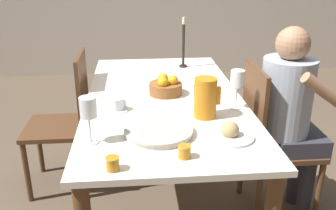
{
  "coord_description": "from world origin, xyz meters",
  "views": [
    {
      "loc": [
        -0.16,
        -2.1,
        1.56
      ],
      "look_at": [
        0.0,
        -0.26,
        0.82
      ],
      "focal_mm": 40.0,
      "sensor_mm": 36.0,
      "label": 1
    }
  ],
  "objects_px": {
    "person_seated": "(291,109)",
    "teacup_near_person": "(116,105)",
    "serving_tray": "(159,131)",
    "jam_jar_amber": "(184,151)",
    "wine_glass_juice": "(88,110)",
    "wine_glass_water": "(237,80)",
    "jam_jar_red": "(113,163)",
    "bread_plate": "(230,133)",
    "chair_person_side": "(270,139)",
    "red_pitcher": "(205,98)",
    "fruit_bowl": "(166,87)",
    "chair_opposite": "(67,119)",
    "candlestick_tall": "(183,48)"
  },
  "relations": [
    {
      "from": "jam_jar_red",
      "to": "wine_glass_juice",
      "type": "bearing_deg",
      "value": 114.26
    },
    {
      "from": "chair_person_side",
      "to": "wine_glass_juice",
      "type": "bearing_deg",
      "value": -66.4
    },
    {
      "from": "red_pitcher",
      "to": "fruit_bowl",
      "type": "bearing_deg",
      "value": 115.86
    },
    {
      "from": "red_pitcher",
      "to": "bread_plate",
      "type": "height_order",
      "value": "red_pitcher"
    },
    {
      "from": "serving_tray",
      "to": "red_pitcher",
      "type": "bearing_deg",
      "value": 36.39
    },
    {
      "from": "fruit_bowl",
      "to": "wine_glass_water",
      "type": "bearing_deg",
      "value": -35.0
    },
    {
      "from": "serving_tray",
      "to": "bread_plate",
      "type": "bearing_deg",
      "value": -10.75
    },
    {
      "from": "chair_person_side",
      "to": "wine_glass_water",
      "type": "distance_m",
      "value": 0.5
    },
    {
      "from": "jam_jar_amber",
      "to": "jam_jar_red",
      "type": "distance_m",
      "value": 0.3
    },
    {
      "from": "person_seated",
      "to": "teacup_near_person",
      "type": "bearing_deg",
      "value": -87.31
    },
    {
      "from": "chair_person_side",
      "to": "fruit_bowl",
      "type": "distance_m",
      "value": 0.72
    },
    {
      "from": "teacup_near_person",
      "to": "fruit_bowl",
      "type": "bearing_deg",
      "value": 38.79
    },
    {
      "from": "wine_glass_water",
      "to": "jam_jar_amber",
      "type": "relative_size",
      "value": 3.85
    },
    {
      "from": "chair_person_side",
      "to": "chair_opposite",
      "type": "height_order",
      "value": "same"
    },
    {
      "from": "serving_tray",
      "to": "fruit_bowl",
      "type": "bearing_deg",
      "value": 81.72
    },
    {
      "from": "wine_glass_juice",
      "to": "candlestick_tall",
      "type": "distance_m",
      "value": 1.32
    },
    {
      "from": "jam_jar_red",
      "to": "candlestick_tall",
      "type": "relative_size",
      "value": 0.15
    },
    {
      "from": "serving_tray",
      "to": "jam_jar_amber",
      "type": "relative_size",
      "value": 5.82
    },
    {
      "from": "teacup_near_person",
      "to": "bread_plate",
      "type": "height_order",
      "value": "bread_plate"
    },
    {
      "from": "wine_glass_water",
      "to": "bread_plate",
      "type": "relative_size",
      "value": 0.96
    },
    {
      "from": "chair_opposite",
      "to": "serving_tray",
      "type": "height_order",
      "value": "chair_opposite"
    },
    {
      "from": "teacup_near_person",
      "to": "jam_jar_red",
      "type": "bearing_deg",
      "value": -89.25
    },
    {
      "from": "chair_person_side",
      "to": "red_pitcher",
      "type": "xyz_separation_m",
      "value": [
        -0.46,
        -0.2,
        0.36
      ]
    },
    {
      "from": "chair_person_side",
      "to": "bread_plate",
      "type": "relative_size",
      "value": 4.26
    },
    {
      "from": "red_pitcher",
      "to": "jam_jar_amber",
      "type": "xyz_separation_m",
      "value": [
        -0.16,
        -0.42,
        -0.08
      ]
    },
    {
      "from": "person_seated",
      "to": "wine_glass_juice",
      "type": "distance_m",
      "value": 1.21
    },
    {
      "from": "bread_plate",
      "to": "serving_tray",
      "type": "bearing_deg",
      "value": 169.25
    },
    {
      "from": "person_seated",
      "to": "wine_glass_water",
      "type": "distance_m",
      "value": 0.42
    },
    {
      "from": "person_seated",
      "to": "serving_tray",
      "type": "relative_size",
      "value": 3.65
    },
    {
      "from": "teacup_near_person",
      "to": "jam_jar_red",
      "type": "distance_m",
      "value": 0.62
    },
    {
      "from": "wine_glass_water",
      "to": "serving_tray",
      "type": "distance_m",
      "value": 0.55
    },
    {
      "from": "serving_tray",
      "to": "jam_jar_amber",
      "type": "xyz_separation_m",
      "value": [
        0.09,
        -0.23,
        0.02
      ]
    },
    {
      "from": "red_pitcher",
      "to": "chair_opposite",
      "type": "bearing_deg",
      "value": 143.87
    },
    {
      "from": "wine_glass_water",
      "to": "teacup_near_person",
      "type": "relative_size",
      "value": 1.6
    },
    {
      "from": "wine_glass_juice",
      "to": "serving_tray",
      "type": "height_order",
      "value": "wine_glass_juice"
    },
    {
      "from": "red_pitcher",
      "to": "chair_person_side",
      "type": "bearing_deg",
      "value": 24.04
    },
    {
      "from": "red_pitcher",
      "to": "bread_plate",
      "type": "relative_size",
      "value": 0.93
    },
    {
      "from": "wine_glass_water",
      "to": "fruit_bowl",
      "type": "relative_size",
      "value": 1.08
    },
    {
      "from": "teacup_near_person",
      "to": "fruit_bowl",
      "type": "distance_m",
      "value": 0.37
    },
    {
      "from": "person_seated",
      "to": "red_pitcher",
      "type": "distance_m",
      "value": 0.6
    },
    {
      "from": "wine_glass_water",
      "to": "jam_jar_amber",
      "type": "distance_m",
      "value": 0.64
    },
    {
      "from": "person_seated",
      "to": "jam_jar_red",
      "type": "height_order",
      "value": "person_seated"
    },
    {
      "from": "person_seated",
      "to": "wine_glass_water",
      "type": "height_order",
      "value": "person_seated"
    },
    {
      "from": "person_seated",
      "to": "teacup_near_person",
      "type": "distance_m",
      "value": 1.02
    },
    {
      "from": "wine_glass_water",
      "to": "jam_jar_red",
      "type": "relative_size",
      "value": 3.85
    },
    {
      "from": "bread_plate",
      "to": "jam_jar_amber",
      "type": "xyz_separation_m",
      "value": [
        -0.23,
        -0.17,
        0.01
      ]
    },
    {
      "from": "chair_person_side",
      "to": "person_seated",
      "type": "relative_size",
      "value": 0.8
    },
    {
      "from": "chair_person_side",
      "to": "wine_glass_juice",
      "type": "relative_size",
      "value": 4.4
    },
    {
      "from": "red_pitcher",
      "to": "fruit_bowl",
      "type": "xyz_separation_m",
      "value": [
        -0.18,
        0.36,
        -0.06
      ]
    },
    {
      "from": "wine_glass_juice",
      "to": "candlestick_tall",
      "type": "bearing_deg",
      "value": 64.27
    }
  ]
}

